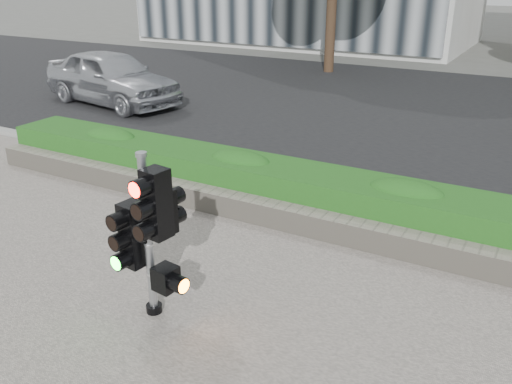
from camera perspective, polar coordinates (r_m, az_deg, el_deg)
ground at (r=6.57m, az=-4.02°, el=-10.41°), size 120.00×120.00×0.00m
road at (r=15.32m, az=16.98°, el=8.07°), size 60.00×13.00×0.02m
curb at (r=9.03m, az=6.90°, el=-0.53°), size 60.00×0.25×0.12m
stone_wall at (r=7.93m, az=3.43°, el=-2.68°), size 12.00×0.32×0.34m
hedge at (r=8.40m, az=5.41°, el=0.02°), size 12.00×1.00×0.68m
traffic_signal at (r=5.76m, az=-10.99°, el=-3.75°), size 0.66×0.51×1.86m
car_silver at (r=15.90m, az=-14.97°, el=11.59°), size 4.63×2.49×1.50m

